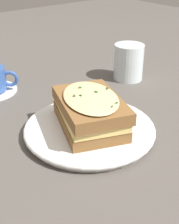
# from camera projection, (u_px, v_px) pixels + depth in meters

# --- Properties ---
(ground_plane) EXTENTS (2.40, 2.40, 0.00)m
(ground_plane) POSITION_uv_depth(u_px,v_px,m) (96.00, 141.00, 0.56)
(ground_plane) COLOR #514C47
(dinner_plate) EXTENTS (0.24, 0.24, 0.02)m
(dinner_plate) POSITION_uv_depth(u_px,v_px,m) (89.00, 129.00, 0.58)
(dinner_plate) COLOR white
(dinner_plate) RESTS_ON ground_plane
(sandwich) EXTENTS (0.15, 0.19, 0.07)m
(sandwich) POSITION_uv_depth(u_px,v_px,m) (90.00, 111.00, 0.56)
(sandwich) COLOR brown
(sandwich) RESTS_ON dinner_plate
(water_glass) EXTENTS (0.08, 0.08, 0.09)m
(water_glass) POSITION_uv_depth(u_px,v_px,m) (129.00, 62.00, 0.80)
(water_glass) COLOR silver
(water_glass) RESTS_ON ground_plane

